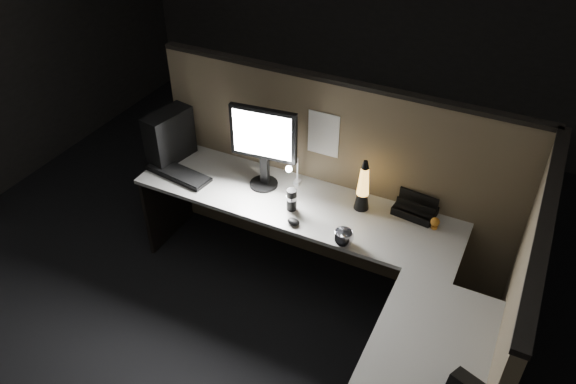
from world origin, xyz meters
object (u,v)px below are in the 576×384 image
at_px(keyboard, 178,174).
at_px(lava_lamp, 363,189).
at_px(pc_tower, 170,136).
at_px(monitor, 263,140).

bearing_deg(keyboard, lava_lamp, 17.49).
height_order(keyboard, lava_lamp, lava_lamp).
relative_size(pc_tower, keyboard, 0.76).
height_order(monitor, lava_lamp, monitor).
bearing_deg(pc_tower, lava_lamp, 13.03).
distance_m(keyboard, lava_lamp, 1.36).
xyz_separation_m(monitor, keyboard, (-0.62, -0.18, -0.35)).
xyz_separation_m(pc_tower, keyboard, (0.17, -0.17, -0.18)).
xyz_separation_m(pc_tower, lava_lamp, (1.50, 0.06, -0.04)).
xyz_separation_m(pc_tower, monitor, (0.79, 0.01, 0.17)).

